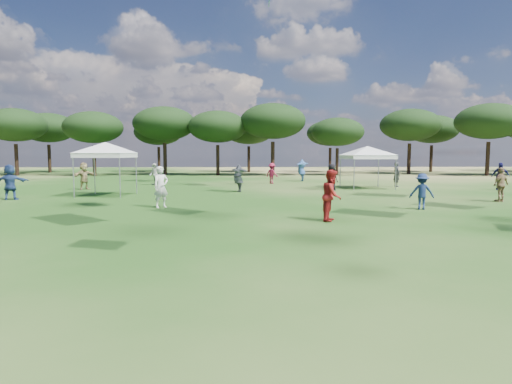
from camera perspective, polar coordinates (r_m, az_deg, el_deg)
tree_line at (r=48.67m, az=0.97°, el=8.83°), size 108.78×17.63×7.77m
tent_left at (r=25.18m, az=-19.43°, el=5.99°), size 5.41×5.41×3.29m
tent_right at (r=29.79m, az=14.64°, el=5.69°), size 6.00×6.00×3.14m
festival_crowd at (r=26.89m, az=0.20°, el=2.00°), size 29.92×22.83×1.86m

